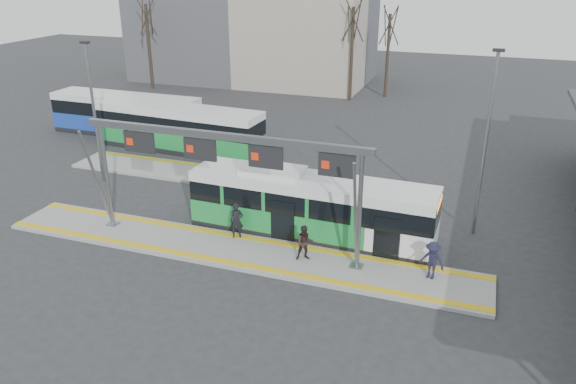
% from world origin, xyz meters
% --- Properties ---
extents(ground, '(120.00, 120.00, 0.00)m').
position_xyz_m(ground, '(0.00, 0.00, 0.00)').
color(ground, '#2D2D30').
rests_on(ground, ground).
extents(platform_main, '(22.00, 3.00, 0.15)m').
position_xyz_m(platform_main, '(0.00, 0.00, 0.07)').
color(platform_main, gray).
rests_on(platform_main, ground).
extents(platform_second, '(20.00, 3.00, 0.15)m').
position_xyz_m(platform_second, '(-4.00, 8.00, 0.07)').
color(platform_second, gray).
rests_on(platform_second, ground).
extents(tactile_main, '(22.00, 2.65, 0.02)m').
position_xyz_m(tactile_main, '(0.00, 0.00, 0.16)').
color(tactile_main, yellow).
rests_on(tactile_main, platform_main).
extents(tactile_second, '(20.00, 0.35, 0.02)m').
position_xyz_m(tactile_second, '(-4.00, 9.15, 0.16)').
color(tactile_second, yellow).
rests_on(tactile_second, platform_second).
extents(gantry, '(13.00, 1.68, 5.20)m').
position_xyz_m(gantry, '(-0.35, 0.25, 4.30)').
color(gantry, slate).
rests_on(gantry, platform_main).
extents(hero_bus, '(11.40, 2.72, 3.12)m').
position_xyz_m(hero_bus, '(2.72, 2.70, 1.43)').
color(hero_bus, black).
rests_on(hero_bus, ground).
extents(bg_bus_green, '(12.00, 3.33, 2.96)m').
position_xyz_m(bg_bus_green, '(-9.43, 11.85, 1.46)').
color(bg_bus_green, black).
rests_on(bg_bus_green, ground).
extents(bg_bus_blue, '(11.17, 2.54, 2.91)m').
position_xyz_m(bg_bus_blue, '(-14.80, 13.74, 1.44)').
color(bg_bus_blue, black).
rests_on(bg_bus_blue, ground).
extents(passenger_a, '(0.71, 0.58, 1.66)m').
position_xyz_m(passenger_a, '(-0.28, 1.07, 0.98)').
color(passenger_a, black).
rests_on(passenger_a, platform_main).
extents(passenger_b, '(0.93, 0.86, 1.55)m').
position_xyz_m(passenger_b, '(3.27, 0.18, 0.93)').
color(passenger_b, '#2D201E').
rests_on(passenger_b, platform_main).
extents(passenger_c, '(1.16, 0.87, 1.60)m').
position_xyz_m(passenger_c, '(8.49, 0.42, 0.95)').
color(passenger_c, '#1C1D34').
rests_on(passenger_c, platform_main).
extents(tree_left, '(1.40, 1.40, 9.23)m').
position_xyz_m(tree_left, '(-1.97, 29.70, 7.00)').
color(tree_left, '#382B21').
rests_on(tree_left, ground).
extents(tree_mid, '(1.40, 1.40, 8.43)m').
position_xyz_m(tree_mid, '(0.82, 32.05, 6.39)').
color(tree_mid, '#382B21').
rests_on(tree_mid, ground).
extents(tree_far, '(1.40, 1.40, 9.08)m').
position_xyz_m(tree_far, '(-21.57, 27.94, 6.89)').
color(tree_far, '#382B21').
rests_on(tree_far, ground).
extents(lamp_west, '(0.50, 0.25, 7.94)m').
position_xyz_m(lamp_west, '(-10.72, 5.26, 4.21)').
color(lamp_west, slate).
rests_on(lamp_west, ground).
extents(lamp_east, '(0.50, 0.25, 8.54)m').
position_xyz_m(lamp_east, '(9.92, 5.45, 4.52)').
color(lamp_east, slate).
rests_on(lamp_east, ground).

